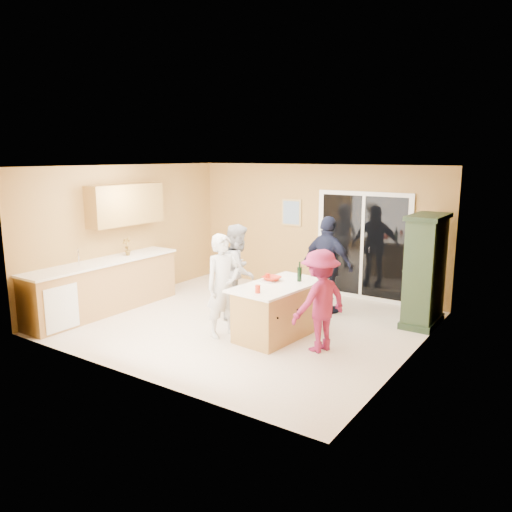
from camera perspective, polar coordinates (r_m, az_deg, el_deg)
The scene contains 22 objects.
floor at distance 8.49m, azimuth -1.23°, elevation -7.63°, with size 5.50×5.50×0.00m, color white.
ceiling at distance 8.03m, azimuth -1.31°, elevation 10.20°, with size 5.50×5.00×0.10m, color silver.
wall_back at distance 10.28m, azimuth 6.78°, elevation 3.12°, with size 5.50×0.10×2.60m, color #D5B358.
wall_front at distance 6.33m, azimuth -14.40°, elevation -2.40°, with size 5.50×0.10×2.60m, color #D5B358.
wall_left at distance 9.98m, azimuth -14.32°, elevation 2.59°, with size 0.10×5.00×2.60m, color #D5B358.
wall_right at distance 6.98m, azimuth 17.54°, elevation -1.28°, with size 0.10×5.00×2.60m, color #D5B358.
left_cabinet_run at distance 9.26m, azimuth -17.63°, elevation -3.57°, with size 0.65×3.05×1.24m.
upper_cabinets at distance 9.65m, azimuth -14.67°, elevation 5.72°, with size 0.35×1.60×0.75m, color #AA7A42.
sliding_door at distance 9.86m, azimuth 12.08°, elevation 1.12°, with size 1.90×0.07×2.10m.
framed_picture at distance 10.48m, azimuth 4.07°, elevation 4.98°, with size 0.46×0.04×0.56m.
kitchen_island at distance 7.79m, azimuth 2.51°, elevation -6.39°, with size 1.01×1.66×0.83m.
green_hutch at distance 8.64m, azimuth 18.75°, elevation -1.72°, with size 0.53×1.00×1.84m.
woman_white at distance 7.69m, azimuth -3.77°, elevation -3.42°, with size 0.59×0.39×1.61m, color silver.
woman_grey at distance 8.63m, azimuth -2.02°, elevation -1.70°, with size 0.79×0.62×1.63m, color #B0B0B2.
woman_navy at distance 8.89m, azimuth 8.18°, elevation -1.05°, with size 1.02×0.42×1.74m, color #192039.
woman_magenta at distance 7.19m, azimuth 7.31°, elevation -5.09°, with size 0.96×0.55×1.48m, color #942050.
serving_bowl at distance 7.87m, azimuth 1.81°, elevation -2.60°, with size 0.28×0.28×0.07m, color red.
tulip_vase at distance 9.57m, azimuth -14.51°, elevation 1.07°, with size 0.18×0.12×0.34m, color red.
tumbler_near at distance 7.95m, azimuth 1.33°, elevation -2.34°, with size 0.07×0.07×0.10m, color red.
tumbler_far at distance 7.18m, azimuth 0.20°, elevation -3.79°, with size 0.08×0.08×0.11m, color red.
wine_bottle at distance 7.84m, azimuth 4.99°, elevation -2.03°, with size 0.07×0.07×0.32m.
white_plate at distance 7.81m, azimuth 1.32°, elevation -2.91°, with size 0.24×0.24×0.02m, color silver.
Camera 1 is at (4.62, -6.57, 2.77)m, focal length 35.00 mm.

